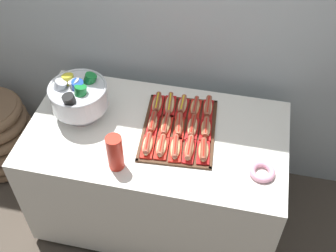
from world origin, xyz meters
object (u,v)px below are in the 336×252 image
(serving_tray, at_px, (179,130))
(cup_stack, at_px, (115,153))
(hot_dog_1, at_px, (161,147))
(hot_dog_14, at_px, (208,108))
(hot_dog_8, at_px, (192,127))
(punch_bowl, at_px, (78,96))
(hot_dog_0, at_px, (148,145))
(hot_dog_7, at_px, (179,126))
(hot_dog_10, at_px, (157,104))
(hot_dog_6, at_px, (166,125))
(hot_dog_9, at_px, (206,129))
(hot_dog_13, at_px, (195,108))
(hot_dog_2, at_px, (175,148))
(hot_dog_3, at_px, (189,149))
(hot_dog_12, at_px, (182,106))
(hot_dog_11, at_px, (170,105))
(donut, at_px, (262,172))
(hot_dog_5, at_px, (153,123))
(buffet_table, at_px, (157,173))
(hot_dog_4, at_px, (203,151))

(serving_tray, distance_m, cup_stack, 0.43)
(hot_dog_1, height_order, hot_dog_14, hot_dog_14)
(hot_dog_8, xyz_separation_m, punch_bowl, (-0.65, -0.00, 0.12))
(hot_dog_0, distance_m, hot_dog_14, 0.45)
(hot_dog_7, xyz_separation_m, hot_dog_10, (-0.16, 0.15, -0.00))
(serving_tray, xyz_separation_m, hot_dog_6, (-0.07, -0.01, 0.03))
(hot_dog_9, relative_size, punch_bowl, 0.48)
(hot_dog_0, distance_m, punch_bowl, 0.49)
(hot_dog_14, bearing_deg, hot_dog_1, -119.91)
(hot_dog_13, height_order, hot_dog_14, hot_dog_14)
(hot_dog_2, xyz_separation_m, hot_dog_3, (0.07, 0.01, 0.00))
(hot_dog_9, bearing_deg, hot_dog_12, 136.65)
(hot_dog_1, xyz_separation_m, hot_dog_9, (0.21, 0.18, 0.00))
(hot_dog_7, relative_size, hot_dog_11, 0.97)
(hot_dog_13, relative_size, donut, 1.19)
(hot_dog_3, bearing_deg, hot_dog_5, 148.12)
(hot_dog_2, relative_size, hot_dog_7, 0.97)
(hot_dog_13, relative_size, punch_bowl, 0.48)
(serving_tray, height_order, cup_stack, cup_stack)
(hot_dog_13, height_order, punch_bowl, punch_bowl)
(buffet_table, relative_size, donut, 10.98)
(hot_dog_9, bearing_deg, hot_dog_4, -85.63)
(hot_dog_0, relative_size, donut, 1.26)
(serving_tray, relative_size, hot_dog_0, 3.27)
(hot_dog_2, relative_size, hot_dog_14, 1.03)
(hot_dog_12, xyz_separation_m, donut, (0.49, -0.38, -0.02))
(hot_dog_0, distance_m, donut, 0.62)
(hot_dog_4, bearing_deg, hot_dog_13, 107.18)
(hot_dog_2, height_order, hot_dog_6, hot_dog_2)
(hot_dog_8, distance_m, hot_dog_11, 0.22)
(hot_dog_2, distance_m, hot_dog_12, 0.33)
(hot_dog_5, height_order, hot_dog_14, hot_dog_14)
(hot_dog_8, xyz_separation_m, cup_stack, (-0.34, -0.33, 0.07))
(hot_dog_12, bearing_deg, hot_dog_8, -61.18)
(buffet_table, distance_m, hot_dog_13, 0.49)
(hot_dog_5, xyz_separation_m, hot_dog_7, (0.15, 0.01, -0.00))
(hot_dog_0, bearing_deg, cup_stack, -132.32)
(hot_dog_4, xyz_separation_m, hot_dog_11, (-0.25, 0.31, -0.00))
(hot_dog_5, bearing_deg, hot_dog_8, 4.37)
(cup_stack, distance_m, donut, 0.76)
(hot_dog_0, distance_m, hot_dog_3, 0.23)
(hot_dog_0, bearing_deg, donut, -3.50)
(hot_dog_7, height_order, cup_stack, cup_stack)
(hot_dog_0, relative_size, hot_dog_14, 0.97)
(hot_dog_1, distance_m, hot_dog_13, 0.36)
(hot_dog_11, bearing_deg, hot_dog_9, -31.88)
(hot_dog_11, xyz_separation_m, cup_stack, (-0.18, -0.48, 0.07))
(hot_dog_5, bearing_deg, hot_dog_9, 4.37)
(hot_dog_9, bearing_deg, punch_bowl, -179.23)
(hot_dog_12, bearing_deg, hot_dog_11, -175.63)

